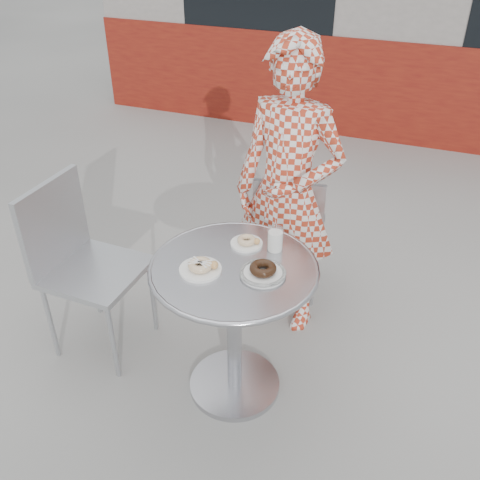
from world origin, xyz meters
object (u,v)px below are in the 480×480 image
(bistro_table, at_px, (234,299))
(plate_checker, at_px, (263,271))
(chair_far, at_px, (289,253))
(chair_left, at_px, (99,300))
(plate_near, at_px, (201,267))
(seated_person, at_px, (288,194))
(milk_cup, at_px, (275,240))
(plate_far, at_px, (247,242))

(bistro_table, xyz_separation_m, plate_checker, (0.14, -0.01, 0.21))
(chair_far, bearing_deg, chair_left, 36.79)
(plate_near, xyz_separation_m, plate_checker, (0.26, 0.07, -0.00))
(seated_person, bearing_deg, plate_near, -94.44)
(seated_person, bearing_deg, chair_far, 108.89)
(plate_near, bearing_deg, chair_far, 82.62)
(chair_far, bearing_deg, seated_person, 90.41)
(bistro_table, height_order, plate_checker, plate_checker)
(chair_far, relative_size, plate_checker, 4.14)
(chair_left, bearing_deg, plate_near, -99.20)
(chair_left, distance_m, seated_person, 1.19)
(seated_person, distance_m, plate_near, 0.76)
(plate_checker, bearing_deg, bistro_table, 175.05)
(milk_cup, bearing_deg, chair_left, -171.64)
(plate_near, xyz_separation_m, milk_cup, (0.25, 0.27, 0.03))
(seated_person, bearing_deg, plate_checker, -73.46)
(bistro_table, height_order, chair_far, chair_far)
(bistro_table, height_order, plate_near, plate_near)
(chair_far, bearing_deg, bistro_table, 80.04)
(plate_checker, bearing_deg, plate_far, 126.63)
(plate_checker, bearing_deg, plate_near, -164.96)
(plate_near, distance_m, milk_cup, 0.37)
(plate_checker, height_order, milk_cup, milk_cup)
(plate_near, height_order, plate_checker, plate_checker)
(chair_left, bearing_deg, milk_cup, -80.02)
(bistro_table, bearing_deg, chair_far, 89.53)
(plate_far, bearing_deg, chair_far, 88.99)
(chair_left, xyz_separation_m, plate_near, (0.70, -0.13, 0.50))
(chair_left, relative_size, plate_checker, 4.77)
(plate_far, height_order, milk_cup, milk_cup)
(seated_person, bearing_deg, bistro_table, -85.71)
(chair_left, bearing_deg, plate_checker, -92.11)
(plate_checker, bearing_deg, chair_left, 176.28)
(chair_far, xyz_separation_m, seated_person, (0.05, -0.26, 0.57))
(milk_cup, bearing_deg, plate_far, -178.05)
(bistro_table, xyz_separation_m, milk_cup, (0.13, 0.19, 0.25))
(bistro_table, xyz_separation_m, seated_person, (0.05, 0.65, 0.24))
(chair_far, distance_m, plate_checker, 1.08)
(plate_near, relative_size, plate_checker, 0.92)
(plate_checker, distance_m, milk_cup, 0.21)
(bistro_table, relative_size, plate_near, 4.14)
(chair_left, xyz_separation_m, plate_checker, (0.96, -0.06, 0.50))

